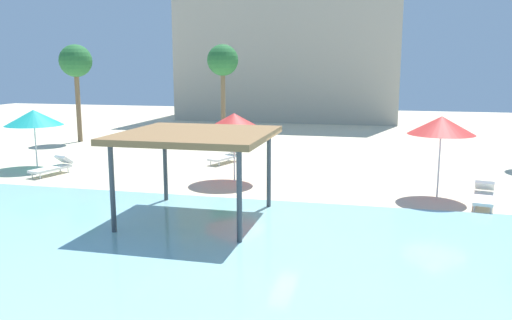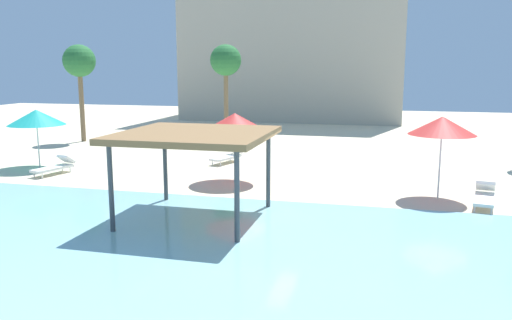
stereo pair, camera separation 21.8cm
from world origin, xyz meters
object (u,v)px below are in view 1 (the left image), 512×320
Objects in this scene: beach_umbrella_red_2 at (441,125)px; beach_umbrella_red_0 at (234,122)px; lounge_chair_1 at (53,167)px; beach_umbrella_teal_3 at (34,118)px; lounge_chair_0 at (484,195)px; palm_tree_0 at (223,62)px; lounge_chair_3 at (226,156)px; shade_pavilion at (196,137)px; palm_tree_1 at (76,63)px.

beach_umbrella_red_0 is at bearing 174.17° from beach_umbrella_red_2.
beach_umbrella_red_0 is 1.36× the size of lounge_chair_1.
beach_umbrella_red_0 is 1.04× the size of beach_umbrella_teal_3.
lounge_chair_0 is 0.34× the size of palm_tree_0.
beach_umbrella_teal_3 is 8.69m from lounge_chair_3.
shade_pavilion is 9.53m from lounge_chair_0.
beach_umbrella_red_0 is 1.36× the size of lounge_chair_3.
beach_umbrella_teal_3 is at bearing 176.23° from beach_umbrella_red_0.
beach_umbrella_red_2 is at bearing 81.91° from lounge_chair_3.
beach_umbrella_red_0 is 4.55m from lounge_chair_3.
palm_tree_1 reaches higher than beach_umbrella_red_2.
beach_umbrella_teal_3 is at bearing -70.82° from palm_tree_1.
palm_tree_1 is (-10.57, 4.63, 4.34)m from lounge_chair_3.
lounge_chair_3 is 0.34× the size of palm_tree_0.
lounge_chair_3 is at bearing 138.61° from lounge_chair_1.
palm_tree_1 is at bearing -158.92° from palm_tree_0.
lounge_chair_0 is (8.53, 3.67, -2.12)m from shade_pavilion.
beach_umbrella_teal_3 is at bearing -110.29° from lounge_chair_1.
lounge_chair_0 is 0.99× the size of lounge_chair_3.
lounge_chair_1 is 1.00× the size of lounge_chair_3.
shade_pavilion is 0.74× the size of palm_tree_1.
shade_pavilion reaches higher than lounge_chair_3.
lounge_chair_0 is at bearing -29.73° from beach_umbrella_red_2.
palm_tree_0 is (-2.51, 7.74, 4.39)m from lounge_chair_3.
lounge_chair_1 is at bearing -82.82° from lounge_chair_0.
lounge_chair_0 is (1.36, -0.78, -2.17)m from beach_umbrella_red_2.
palm_tree_0 is at bearing 109.10° from beach_umbrella_red_0.
beach_umbrella_red_2 is 1.42× the size of lounge_chair_1.
palm_tree_1 is at bearing -94.90° from lounge_chair_3.
palm_tree_1 reaches higher than beach_umbrella_teal_3.
beach_umbrella_red_0 reaches higher than beach_umbrella_teal_3.
palm_tree_0 is (-4.35, 16.75, 2.26)m from shade_pavilion.
shade_pavilion is 11.32m from beach_umbrella_teal_3.
lounge_chair_0 and lounge_chair_3 have the same top height.
lounge_chair_1 is (1.59, -1.10, -1.92)m from beach_umbrella_teal_3.
beach_umbrella_teal_3 is 0.45× the size of palm_tree_1.
beach_umbrella_red_2 is at bearing -4.69° from beach_umbrella_teal_3.
beach_umbrella_teal_3 is (-9.34, 0.62, -0.11)m from beach_umbrella_red_0.
beach_umbrella_red_0 is 14.89m from palm_tree_1.
shade_pavilion is 17.46m from palm_tree_0.
beach_umbrella_red_2 reaches higher than lounge_chair_1.
palm_tree_0 reaches higher than beach_umbrella_red_0.
palm_tree_1 reaches higher than beach_umbrella_red_0.
shade_pavilion is 8.44m from beach_umbrella_red_2.
lounge_chair_0 is at bearing -45.43° from palm_tree_0.
beach_umbrella_red_2 is 15.43m from lounge_chair_1.
lounge_chair_1 is 0.35× the size of palm_tree_1.
beach_umbrella_red_2 is (7.17, 4.45, 0.05)m from shade_pavilion.
shade_pavilion reaches higher than lounge_chair_0.
palm_tree_0 is 1.01× the size of palm_tree_1.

